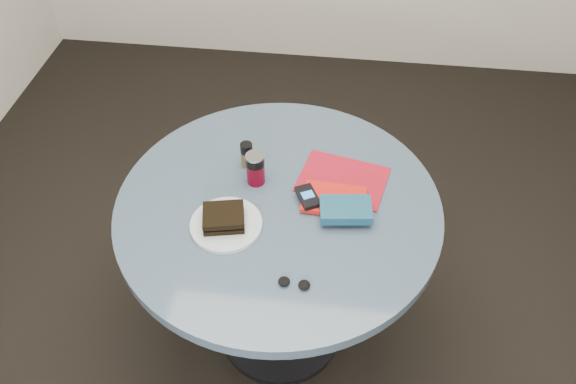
# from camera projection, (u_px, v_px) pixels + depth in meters

# --- Properties ---
(ground) EXTENTS (4.00, 4.00, 0.00)m
(ground) POSITION_uv_depth(u_px,v_px,m) (281.00, 329.00, 2.26)
(ground) COLOR black
(ground) RESTS_ON ground
(table) EXTENTS (1.00, 1.00, 0.75)m
(table) POSITION_uv_depth(u_px,v_px,m) (279.00, 236.00, 1.83)
(table) COLOR black
(table) RESTS_ON ground
(plate) EXTENTS (0.25, 0.25, 0.01)m
(plate) POSITION_uv_depth(u_px,v_px,m) (226.00, 225.00, 1.65)
(plate) COLOR silver
(plate) RESTS_ON table
(sandwich) EXTENTS (0.14, 0.12, 0.04)m
(sandwich) POSITION_uv_depth(u_px,v_px,m) (224.00, 218.00, 1.63)
(sandwich) COLOR black
(sandwich) RESTS_ON plate
(soda_can) EXTENTS (0.07, 0.07, 0.11)m
(soda_can) POSITION_uv_depth(u_px,v_px,m) (255.00, 169.00, 1.74)
(soda_can) COLOR maroon
(soda_can) RESTS_ON table
(pepper_grinder) EXTENTS (0.05, 0.05, 0.09)m
(pepper_grinder) POSITION_uv_depth(u_px,v_px,m) (247.00, 155.00, 1.80)
(pepper_grinder) COLOR #4F4222
(pepper_grinder) RESTS_ON table
(magazine) EXTENTS (0.31, 0.26, 0.00)m
(magazine) POSITION_uv_depth(u_px,v_px,m) (343.00, 179.00, 1.78)
(magazine) COLOR maroon
(magazine) RESTS_ON table
(red_book) EXTENTS (0.20, 0.14, 0.02)m
(red_book) POSITION_uv_depth(u_px,v_px,m) (334.00, 200.00, 1.71)
(red_book) COLOR red
(red_book) RESTS_ON magazine
(novel) EXTENTS (0.16, 0.12, 0.03)m
(novel) POSITION_uv_depth(u_px,v_px,m) (346.00, 210.00, 1.65)
(novel) COLOR navy
(novel) RESTS_ON red_book
(mp3_player) EXTENTS (0.09, 0.11, 0.02)m
(mp3_player) POSITION_uv_depth(u_px,v_px,m) (308.00, 197.00, 1.69)
(mp3_player) COLOR black
(mp3_player) RESTS_ON red_book
(headphones) EXTENTS (0.09, 0.04, 0.02)m
(headphones) POSITION_uv_depth(u_px,v_px,m) (294.00, 283.00, 1.50)
(headphones) COLOR black
(headphones) RESTS_ON table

